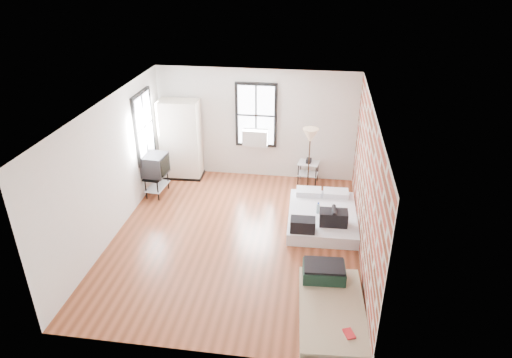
% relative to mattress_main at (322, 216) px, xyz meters
% --- Properties ---
extents(ground, '(6.00, 6.00, 0.00)m').
position_rel_mattress_main_xyz_m(ground, '(-1.75, -0.84, -0.17)').
color(ground, brown).
rests_on(ground, ground).
extents(room_shell, '(5.02, 6.02, 2.80)m').
position_rel_mattress_main_xyz_m(room_shell, '(-1.51, -0.48, 1.56)').
color(room_shell, silver).
rests_on(room_shell, ground).
extents(mattress_main, '(1.50, 2.00, 0.63)m').
position_rel_mattress_main_xyz_m(mattress_main, '(0.00, 0.00, 0.00)').
color(mattress_main, white).
rests_on(mattress_main, ground).
extents(mattress_bare, '(1.17, 2.06, 0.43)m').
position_rel_mattress_main_xyz_m(mattress_bare, '(0.17, -2.61, -0.04)').
color(mattress_bare, tan).
rests_on(mattress_bare, ground).
extents(wardrobe, '(1.05, 0.63, 2.04)m').
position_rel_mattress_main_xyz_m(wardrobe, '(-3.63, 1.81, 0.84)').
color(wardrobe, black).
rests_on(wardrobe, ground).
extents(side_table, '(0.55, 0.46, 0.66)m').
position_rel_mattress_main_xyz_m(side_table, '(-0.38, 1.88, 0.27)').
color(side_table, black).
rests_on(side_table, ground).
extents(floor_lamp, '(0.36, 0.36, 1.69)m').
position_rel_mattress_main_xyz_m(floor_lamp, '(-0.37, 1.26, 1.27)').
color(floor_lamp, black).
rests_on(floor_lamp, ground).
extents(tv_stand, '(0.56, 0.76, 1.03)m').
position_rel_mattress_main_xyz_m(tv_stand, '(-3.96, 0.77, 0.56)').
color(tv_stand, black).
rests_on(tv_stand, ground).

